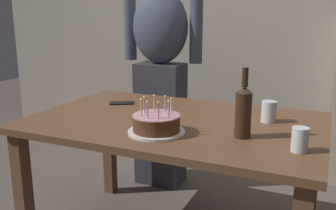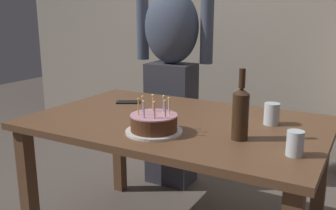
% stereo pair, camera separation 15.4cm
% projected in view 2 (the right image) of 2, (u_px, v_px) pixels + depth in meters
% --- Properties ---
extents(back_wall, '(5.20, 0.10, 2.60)m').
position_uv_depth(back_wall, '(263.00, 10.00, 3.13)').
color(back_wall, '#9E9384').
rests_on(back_wall, ground_plane).
extents(dining_table, '(1.50, 0.96, 0.74)m').
position_uv_depth(dining_table, '(176.00, 137.00, 1.98)').
color(dining_table, brown).
rests_on(dining_table, ground_plane).
extents(birthday_cake, '(0.26, 0.26, 0.17)m').
position_uv_depth(birthday_cake, '(154.00, 124.00, 1.73)').
color(birthday_cake, white).
rests_on(birthday_cake, dining_table).
extents(water_glass_near, '(0.08, 0.08, 0.11)m').
position_uv_depth(water_glass_near, '(272.00, 114.00, 1.86)').
color(water_glass_near, silver).
rests_on(water_glass_near, dining_table).
extents(water_glass_far, '(0.07, 0.07, 0.10)m').
position_uv_depth(water_glass_far, '(295.00, 143.00, 1.45)').
color(water_glass_far, silver).
rests_on(water_glass_far, dining_table).
extents(wine_bottle, '(0.07, 0.07, 0.31)m').
position_uv_depth(wine_bottle, '(241.00, 112.00, 1.62)').
color(wine_bottle, '#382314').
rests_on(wine_bottle, dining_table).
extents(cell_phone, '(0.16, 0.13, 0.01)m').
position_uv_depth(cell_phone, '(128.00, 102.00, 2.31)').
color(cell_phone, black).
rests_on(cell_phone, dining_table).
extents(person_man_bearded, '(0.61, 0.27, 1.66)m').
position_uv_depth(person_man_bearded, '(171.00, 70.00, 2.73)').
color(person_man_bearded, '#33333D').
rests_on(person_man_bearded, ground_plane).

